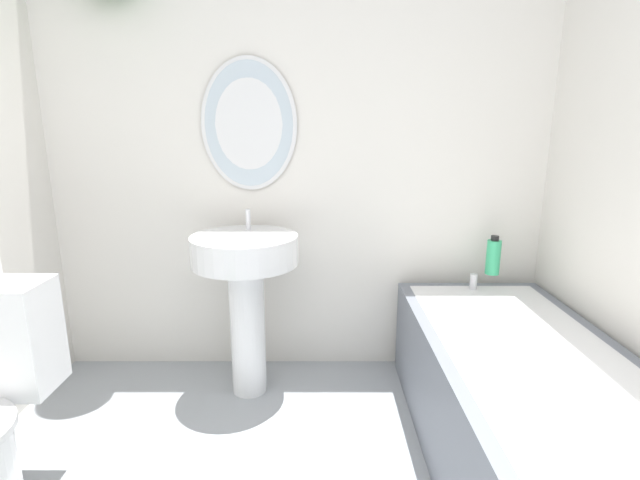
# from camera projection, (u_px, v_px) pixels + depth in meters

# --- Properties ---
(wall_back) EXTENTS (2.65, 0.34, 2.40)m
(wall_back) POSITION_uv_depth(u_px,v_px,m) (282.00, 127.00, 2.32)
(wall_back) COLOR silver
(wall_back) RESTS_ON ground_plane
(pedestal_sink) EXTENTS (0.50, 0.50, 0.89)m
(pedestal_sink) POSITION_uv_depth(u_px,v_px,m) (248.00, 279.00, 2.19)
(pedestal_sink) COLOR white
(pedestal_sink) RESTS_ON ground_plane
(bathtub) EXTENTS (0.72, 1.51, 0.56)m
(bathtub) POSITION_uv_depth(u_px,v_px,m) (525.00, 404.00, 1.76)
(bathtub) COLOR slate
(bathtub) RESTS_ON ground_plane
(shampoo_bottle) EXTENTS (0.07, 0.07, 0.20)m
(shampoo_bottle) POSITION_uv_depth(u_px,v_px,m) (495.00, 257.00, 2.31)
(shampoo_bottle) COLOR #38B275
(shampoo_bottle) RESTS_ON bathtub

